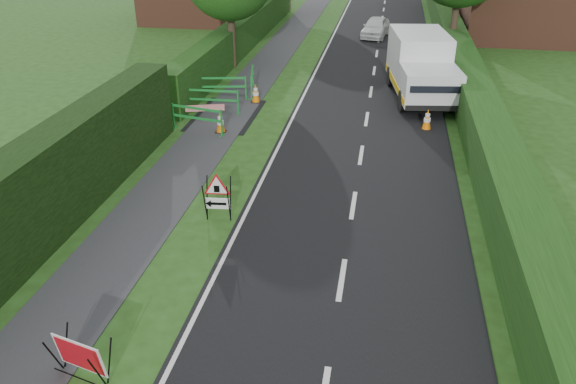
{
  "coord_description": "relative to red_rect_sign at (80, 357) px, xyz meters",
  "views": [
    {
      "loc": [
        3.11,
        -9.3,
        7.61
      ],
      "look_at": [
        0.86,
        3.28,
        0.91
      ],
      "focal_mm": 35.0,
      "sensor_mm": 36.0,
      "label": 1
    }
  ],
  "objects": [
    {
      "name": "hatchback_car",
      "position": [
        4.0,
        29.02,
        0.09
      ],
      "size": [
        1.89,
        3.64,
        1.18
      ],
      "primitive_type": "imported",
      "rotation": [
        0.0,
        0.0,
        -0.15
      ],
      "color": "silver",
      "rests_on": "ground"
    },
    {
      "name": "ped_barrier_3",
      "position": [
        -0.87,
        16.73,
        0.13
      ],
      "size": [
        0.75,
        2.09,
        1.0
      ],
      "rotation": [
        0.0,
        0.0,
        1.77
      ],
      "color": "#17802C",
      "rests_on": "ground"
    },
    {
      "name": "ped_barrier_0",
      "position": [
        -1.74,
        11.75,
        0.13
      ],
      "size": [
        2.09,
        0.76,
        1.0
      ],
      "rotation": [
        0.0,
        0.0,
        -0.2
      ],
      "color": "#17802C",
      "rests_on": "ground"
    },
    {
      "name": "redwhite_plank",
      "position": [
        -1.89,
        13.15,
        -0.5
      ],
      "size": [
        1.44,
        0.48,
        0.25
      ],
      "primitive_type": "cube",
      "rotation": [
        0.0,
        0.0,
        0.3
      ],
      "color": "red",
      "rests_on": "ground"
    },
    {
      "name": "traffic_cone_1",
      "position": [
        7.04,
        16.54,
        -0.11
      ],
      "size": [
        0.38,
        0.38,
        0.79
      ],
      "color": "black",
      "rests_on": "ground"
    },
    {
      "name": "ped_barrier_1",
      "position": [
        -1.77,
        13.87,
        0.13
      ],
      "size": [
        2.07,
        0.43,
        1.0
      ],
      "rotation": [
        0.0,
        0.0,
        0.04
      ],
      "color": "#17802C",
      "rests_on": "ground"
    },
    {
      "name": "traffic_cone_3",
      "position": [
        -0.92,
        11.9,
        -0.11
      ],
      "size": [
        0.38,
        0.38,
        0.79
      ],
      "color": "black",
      "rests_on": "ground"
    },
    {
      "name": "ped_barrier_2",
      "position": [
        -1.91,
        15.61,
        0.13
      ],
      "size": [
        2.09,
        0.75,
        1.0
      ],
      "rotation": [
        0.0,
        0.0,
        0.2
      ],
      "color": "#17802C",
      "rests_on": "ground"
    },
    {
      "name": "footpath",
      "position": [
        -1.22,
        37.7,
        -0.49
      ],
      "size": [
        2.0,
        90.0,
        0.02
      ],
      "primitive_type": "cube",
      "color": "#2D2D30",
      "rests_on": "ground"
    },
    {
      "name": "hedge_west_near",
      "position": [
        -3.22,
        2.7,
        -0.5
      ],
      "size": [
        1.1,
        18.0,
        2.5
      ],
      "primitive_type": "cube",
      "color": "black",
      "rests_on": "ground"
    },
    {
      "name": "traffic_cone_0",
      "position": [
        6.51,
        13.51,
        -0.11
      ],
      "size": [
        0.38,
        0.38,
        0.79
      ],
      "color": "black",
      "rests_on": "ground"
    },
    {
      "name": "ground",
      "position": [
        1.78,
        2.7,
        -0.5
      ],
      "size": [
        120.0,
        120.0,
        0.0
      ],
      "primitive_type": "plane",
      "color": "#244513",
      "rests_on": "ground"
    },
    {
      "name": "traffic_cone_2",
      "position": [
        6.5,
        18.48,
        -0.11
      ],
      "size": [
        0.38,
        0.38,
        0.79
      ],
      "color": "black",
      "rests_on": "ground"
    },
    {
      "name": "works_van",
      "position": [
        6.31,
        17.43,
        0.87
      ],
      "size": [
        3.02,
        5.92,
        2.58
      ],
      "rotation": [
        0.0,
        0.0,
        0.15
      ],
      "color": "silver",
      "rests_on": "ground"
    },
    {
      "name": "traffic_cone_4",
      "position": [
        -0.42,
        15.45,
        -0.11
      ],
      "size": [
        0.38,
        0.38,
        0.79
      ],
      "color": "black",
      "rests_on": "ground"
    },
    {
      "name": "hedge_east",
      "position": [
        8.28,
        18.7,
        -0.5
      ],
      "size": [
        1.2,
        50.0,
        1.5
      ],
      "primitive_type": "cube",
      "color": "#14380F",
      "rests_on": "ground"
    },
    {
      "name": "hedge_west_far",
      "position": [
        -3.22,
        24.7,
        -0.5
      ],
      "size": [
        1.0,
        24.0,
        1.8
      ],
      "primitive_type": "cube",
      "color": "#14380F",
      "rests_on": "ground"
    },
    {
      "name": "road_surface",
      "position": [
        4.28,
        37.7,
        -0.49
      ],
      "size": [
        6.0,
        90.0,
        0.02
      ],
      "primitive_type": "cube",
      "color": "black",
      "rests_on": "ground"
    },
    {
      "name": "red_rect_sign",
      "position": [
        0.0,
        0.0,
        0.0
      ],
      "size": [
        1.13,
        0.84,
        0.87
      ],
      "rotation": [
        0.0,
        0.0,
        -0.24
      ],
      "color": "black",
      "rests_on": "ground"
    },
    {
      "name": "triangle_sign",
      "position": [
        0.77,
        5.75,
        0.31
      ],
      "size": [
        0.87,
        0.87,
        1.16
      ],
      "rotation": [
        0.0,
        0.0,
        0.1
      ],
      "color": "black",
      "rests_on": "ground"
    }
  ]
}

